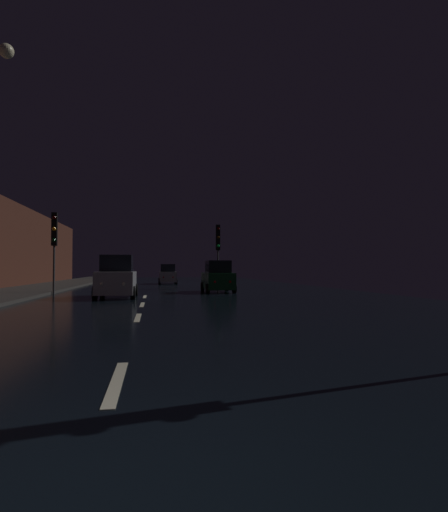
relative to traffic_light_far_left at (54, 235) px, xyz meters
The scene contains 8 objects.
ground 6.47m from the traffic_light_far_left, 20.39° to the left, with size 27.34×84.00×0.02m, color black.
sidewalk_left 4.46m from the traffic_light_far_left, 140.16° to the left, with size 4.40×84.00×0.15m, color #33302D.
lane_centerline 12.33m from the traffic_light_far_left, 64.18° to the right, with size 0.16×18.84×0.01m.
traffic_light_far_left is the anchor object (origin of this frame).
traffic_light_far_right 11.85m from the traffic_light_far_left, 29.31° to the left, with size 0.32×0.47×4.73m.
car_approaching_headlights 5.53m from the traffic_light_far_left, 40.79° to the right, with size 1.97×4.25×2.14m.
car_distant_taillights 16.78m from the traffic_light_far_left, 65.40° to the left, with size 1.71×3.69×1.86m.
car_parked_right_far 9.87m from the traffic_light_far_left, ahead, with size 1.79×3.88×1.95m.
Camera 1 is at (0.48, -2.68, 1.48)m, focal length 29.60 mm.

